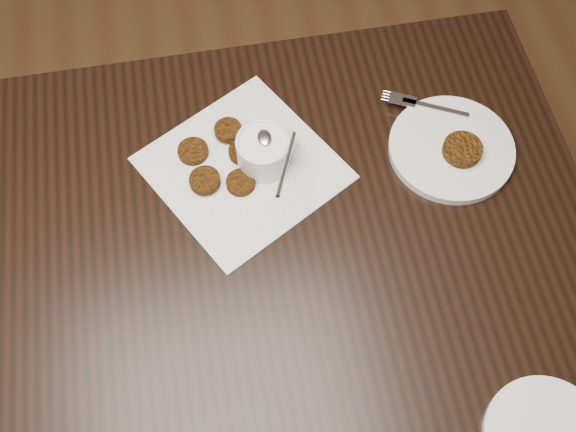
{
  "coord_description": "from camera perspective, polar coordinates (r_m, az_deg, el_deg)",
  "views": [
    {
      "loc": [
        0.11,
        -0.36,
        1.78
      ],
      "look_at": [
        0.2,
        0.15,
        0.8
      ],
      "focal_mm": 42.88,
      "sensor_mm": 36.0,
      "label": 1
    }
  ],
  "objects": [
    {
      "name": "floor",
      "position": [
        1.82,
        -5.78,
        -17.13
      ],
      "size": [
        4.0,
        4.0,
        0.0
      ],
      "primitive_type": "plane",
      "color": "#51381B",
      "rests_on": "ground"
    },
    {
      "name": "sauce_ramekin",
      "position": [
        1.16,
        -2.11,
        6.25
      ],
      "size": [
        0.13,
        0.13,
        0.13
      ],
      "primitive_type": null,
      "rotation": [
        0.0,
        0.0,
        0.09
      ],
      "color": "silver",
      "rests_on": "napkin"
    },
    {
      "name": "table",
      "position": [
        1.48,
        -7.87,
        -11.09
      ],
      "size": [
        1.47,
        0.95,
        0.75
      ],
      "primitive_type": "cube",
      "color": "black",
      "rests_on": "floor"
    },
    {
      "name": "plate_with_patty",
      "position": [
        1.25,
        13.46,
        5.67
      ],
      "size": [
        0.3,
        0.3,
        0.03
      ],
      "primitive_type": null,
      "rotation": [
        0.0,
        0.0,
        -0.47
      ],
      "color": "silver",
      "rests_on": "table"
    },
    {
      "name": "napkin",
      "position": [
        1.21,
        -3.76,
        3.99
      ],
      "size": [
        0.4,
        0.4,
        0.0
      ],
      "primitive_type": "cube",
      "rotation": [
        0.0,
        0.0,
        0.51
      ],
      "color": "white",
      "rests_on": "table"
    },
    {
      "name": "patty_cluster",
      "position": [
        1.22,
        -5.5,
        4.87
      ],
      "size": [
        0.21,
        0.21,
        0.02
      ],
      "primitive_type": null,
      "rotation": [
        0.0,
        0.0,
        0.15
      ],
      "color": "#5B320C",
      "rests_on": "napkin"
    }
  ]
}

